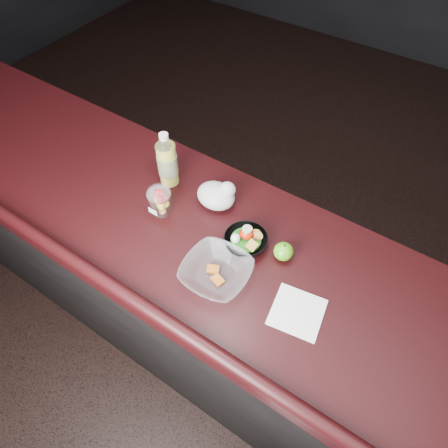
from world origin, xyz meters
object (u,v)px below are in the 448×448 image
Objects in this scene: takeout_bowl at (216,272)px; lemonade_bottle at (168,163)px; green_apple at (283,251)px; fruit_cup at (160,200)px; snack_bowl at (246,241)px.

lemonade_bottle is at bearing 146.90° from takeout_bowl.
green_apple is 0.30× the size of takeout_bowl.
lemonade_bottle is at bearing 117.35° from fruit_cup.
fruit_cup reaches higher than takeout_bowl.
takeout_bowl is at bearing -19.84° from fruit_cup.
snack_bowl is at bearing -166.89° from green_apple.
fruit_cup is 0.49m from green_apple.
lemonade_bottle is 1.01× the size of takeout_bowl.
takeout_bowl is at bearing -94.95° from snack_bowl.
lemonade_bottle is at bearing 166.09° from snack_bowl.
green_apple reaches higher than takeout_bowl.
green_apple is 0.25m from takeout_bowl.
green_apple is at bearing -7.54° from lemonade_bottle.
fruit_cup is 0.54× the size of takeout_bowl.
takeout_bowl is (0.41, -0.27, -0.07)m from lemonade_bottle.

